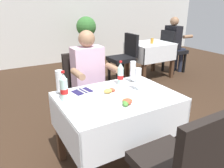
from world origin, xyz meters
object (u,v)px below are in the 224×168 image
Objects in this scene: background_chair_left at (124,55)px; napkin_cutlery_set at (82,91)px; seated_diner_far at (90,78)px; beer_glass_left at (138,79)px; chair_near_camera_side at (179,164)px; plate_near_camera at (125,103)px; plate_far_diner at (108,91)px; background_table_tumbler at (152,41)px; cola_bottle_primary at (64,88)px; background_dining_table at (150,52)px; beer_glass_right at (133,72)px; beer_glass_middle at (60,83)px; background_patron at (174,42)px; background_chair_right at (172,49)px; potted_plant_corner at (87,35)px; cola_bottle_secondary at (121,74)px; main_dining_table at (117,113)px; chair_far_diner_seat at (85,88)px.

napkin_cutlery_set is at bearing -132.57° from background_chair_left.
seated_diner_far is 0.70m from beer_glass_left.
chair_near_camera_side is at bearing -106.67° from beer_glass_left.
plate_far_diner is at bearing 89.19° from plate_near_camera.
chair_near_camera_side is at bearing -91.15° from seated_diner_far.
background_table_tumbler is (1.78, 1.93, -0.05)m from beer_glass_left.
seated_diner_far reaches higher than napkin_cutlery_set.
plate_near_camera is 1.11× the size of beer_glass_left.
background_dining_table is at bearing 37.24° from cola_bottle_primary.
beer_glass_right is 2.51m from background_dining_table.
beer_glass_middle is 0.18× the size of background_patron.
napkin_cutlery_set is 3.44m from background_chair_right.
background_table_tumbler is (1.99, 1.28, 0.09)m from seated_diner_far.
potted_plant_corner is (-1.41, 1.61, 0.22)m from background_chair_right.
background_chair_right reaches higher than background_dining_table.
napkin_cutlery_set is (-0.20, 0.44, -0.01)m from plate_near_camera.
cola_bottle_secondary is at bearing -107.91° from potted_plant_corner.
chair_near_camera_side is 3.84× the size of cola_bottle_secondary.
background_dining_table is at bearing 35.08° from beer_glass_middle.
beer_glass_middle is 0.86× the size of cola_bottle_primary.
background_patron is (2.42, 1.80, -0.15)m from beer_glass_right.
plate_near_camera is 0.30m from plate_far_diner.
potted_plant_corner is (-0.12, 1.61, 0.22)m from background_chair_left.
chair_near_camera_side is 4.24× the size of beer_glass_right.
background_chair_left is at bearing 55.53° from main_dining_table.
background_patron is at bearing 30.72° from cola_bottle_primary.
napkin_cutlery_set is at bearing 145.12° from plate_far_diner.
plate_far_diner is 2.84m from background_dining_table.
background_chair_left reaches higher than background_table_tumbler.
beer_glass_middle reaches higher than chair_near_camera_side.
background_chair_right is at bearing -180.00° from background_patron.
main_dining_table is at bearing -127.31° from cola_bottle_secondary.
plate_near_camera is 1.07× the size of beer_glass_right.
chair_near_camera_side is 3.61× the size of cola_bottle_primary.
background_patron is at bearing 34.70° from plate_far_diner.
chair_far_diner_seat is 0.66m from cola_bottle_secondary.
background_chair_right is at bearing 6.37° from background_table_tumbler.
chair_near_camera_side is 1.07m from cola_bottle_primary.
background_table_tumbler is (2.02, 2.74, 0.25)m from chair_near_camera_side.
main_dining_table is at bearing -124.47° from background_chair_left.
plate_far_diner is 0.40m from beer_glass_right.
background_chair_right is (2.93, 1.78, -0.20)m from napkin_cutlery_set.
main_dining_table is at bearing -143.45° from background_patron.
background_chair_left reaches higher than background_dining_table.
background_table_tumbler is at bearing 47.40° from beer_glass_left.
potted_plant_corner is (-1.46, 1.61, 0.06)m from background_patron.
main_dining_table is at bearing -109.33° from potted_plant_corner.
background_chair_left is 1.00× the size of background_chair_right.
beer_glass_right is at bearing 67.88° from beer_glass_left.
cola_bottle_primary is at bearing -173.30° from beer_glass_right.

